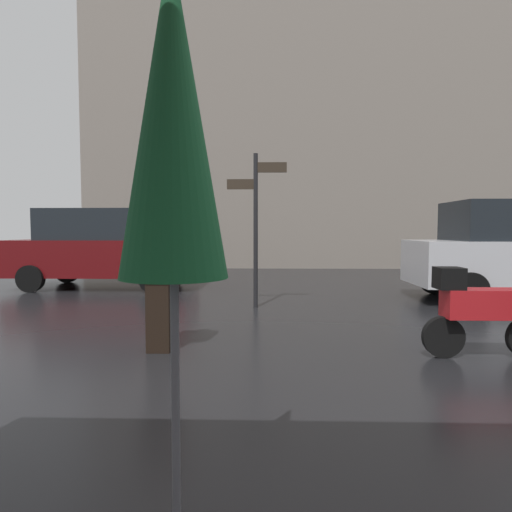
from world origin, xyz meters
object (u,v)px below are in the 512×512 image
Objects in this scene: parked_car_left at (103,248)px; street_signpost at (256,214)px; folded_patio_umbrella_near at (173,133)px; parked_scooter at (482,308)px; pedestrian_with_bag at (159,269)px.

street_signpost is (3.86, -2.70, 0.73)m from parked_car_left.
parked_car_left is at bearing 144.97° from street_signpost.
street_signpost is at bearing 88.70° from folded_patio_umbrella_near.
parked_car_left is at bearing 137.95° from parked_scooter.
pedestrian_with_bag is (-0.89, 3.26, -0.83)m from folded_patio_umbrella_near.
parked_scooter is 4.20m from street_signpost.
parked_car_left is at bearing 8.74° from pedestrian_with_bag.
street_signpost reaches higher than parked_scooter.
street_signpost is (-2.60, 3.10, 1.15)m from parked_scooter.
folded_patio_umbrella_near is 1.48× the size of pedestrian_with_bag.
folded_patio_umbrella_near is at bearing -91.30° from street_signpost.
parked_car_left is (-2.83, 5.67, -0.01)m from pedestrian_with_bag.
folded_patio_umbrella_near is 1.84× the size of parked_scooter.
pedestrian_with_bag is 0.62× the size of street_signpost.
parked_scooter is 0.32× the size of parked_car_left.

